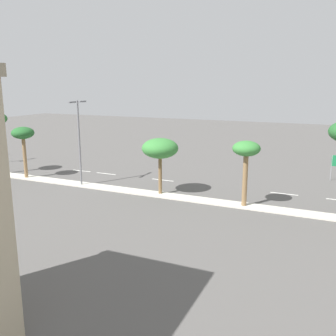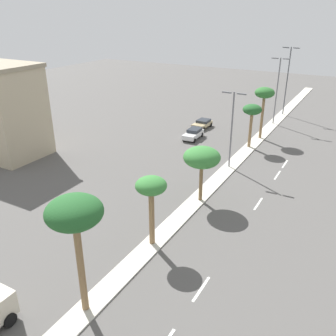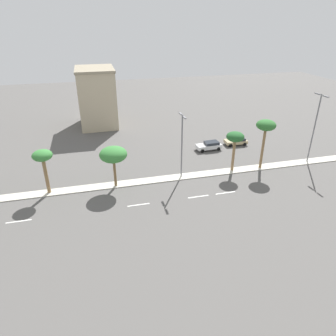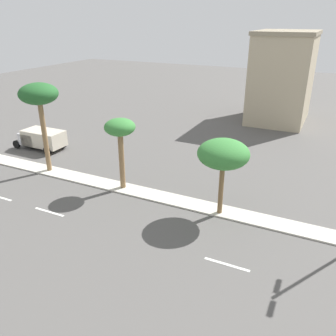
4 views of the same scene
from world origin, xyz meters
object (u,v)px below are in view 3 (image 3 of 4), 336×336
object	(u,v)px
commercial_building	(97,97)
palm_tree_leading	(235,138)
palm_tree_left	(43,158)
street_lamp_mid	(315,124)
street_lamp_rear	(182,141)
sedan_tan_leading	(236,141)
sedan_white_rear	(209,146)
palm_tree_right	(266,127)
palm_tree_far	(113,155)

from	to	relation	value
commercial_building	palm_tree_leading	size ratio (longest dim) A/B	1.96
palm_tree_left	street_lamp_mid	size ratio (longest dim) A/B	0.56
street_lamp_rear	commercial_building	bearing A→B (deg)	-159.59
street_lamp_rear	street_lamp_mid	bearing A→B (deg)	89.89
street_lamp_mid	sedan_tan_leading	xyz separation A→B (m)	(-9.72, -7.92, -5.71)
street_lamp_rear	sedan_white_rear	distance (m)	12.54
palm_tree_left	street_lamp_mid	world-z (taller)	street_lamp_mid
palm_tree_right	street_lamp_rear	size ratio (longest dim) A/B	0.82
palm_tree_far	street_lamp_mid	size ratio (longest dim) A/B	0.53
commercial_building	palm_tree_far	bearing A→B (deg)	1.49
street_lamp_rear	palm_tree_far	bearing A→B (deg)	-87.25
palm_tree_far	palm_tree_leading	world-z (taller)	palm_tree_leading
commercial_building	palm_tree_far	size ratio (longest dim) A/B	2.09
sedan_white_rear	commercial_building	bearing A→B (deg)	-136.70
palm_tree_left	sedan_white_rear	world-z (taller)	palm_tree_left
palm_tree_left	palm_tree_far	distance (m)	8.83
palm_tree_right	street_lamp_mid	distance (m)	8.62
commercial_building	palm_tree_left	size ratio (longest dim) A/B	1.97
street_lamp_mid	sedan_tan_leading	distance (m)	13.77
palm_tree_leading	sedan_white_rear	size ratio (longest dim) A/B	1.37
palm_tree_leading	palm_tree_far	bearing A→B (deg)	-88.43
palm_tree_right	street_lamp_rear	bearing A→B (deg)	-91.09
palm_tree_far	street_lamp_mid	xyz separation A→B (m)	(-0.42, 30.94, 1.63)
palm_tree_left	sedan_tan_leading	world-z (taller)	palm_tree_left
commercial_building	sedan_white_rear	world-z (taller)	commercial_building
palm_tree_right	sedan_tan_leading	world-z (taller)	palm_tree_right
palm_tree_left	street_lamp_mid	xyz separation A→B (m)	(-0.02, 39.75, 1.22)
palm_tree_right	sedan_white_rear	size ratio (longest dim) A/B	1.71
street_lamp_rear	sedan_white_rear	world-z (taller)	street_lamp_rear
sedan_white_rear	street_lamp_mid	bearing A→B (deg)	57.55
commercial_building	palm_tree_left	distance (m)	29.00
palm_tree_far	palm_tree_leading	size ratio (longest dim) A/B	0.94
commercial_building	sedan_tan_leading	distance (m)	30.34
palm_tree_leading	sedan_white_rear	bearing A→B (deg)	-177.41
palm_tree_leading	street_lamp_rear	distance (m)	8.12
sedan_tan_leading	palm_tree_left	bearing A→B (deg)	-72.98
commercial_building	palm_tree_leading	distance (m)	33.34
commercial_building	palm_tree_leading	xyz separation A→B (m)	(27.76, 18.45, -0.72)
street_lamp_mid	sedan_white_rear	size ratio (longest dim) A/B	2.43
palm_tree_far	sedan_white_rear	distance (m)	19.96
palm_tree_leading	palm_tree_right	world-z (taller)	palm_tree_right
street_lamp_mid	sedan_white_rear	xyz separation A→B (m)	(-8.66, -13.61, -5.63)
street_lamp_rear	sedan_white_rear	xyz separation A→B (m)	(-8.62, 7.73, -4.83)
commercial_building	palm_tree_far	distance (m)	28.28
palm_tree_left	street_lamp_rear	world-z (taller)	street_lamp_rear
commercial_building	palm_tree_right	xyz separation A→B (m)	(28.02, 23.06, 0.71)
palm_tree_right	sedan_tan_leading	size ratio (longest dim) A/B	1.89
palm_tree_right	sedan_white_rear	bearing A→B (deg)	-150.54
sedan_white_rear	sedan_tan_leading	bearing A→B (deg)	100.56
street_lamp_rear	sedan_tan_leading	world-z (taller)	street_lamp_rear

